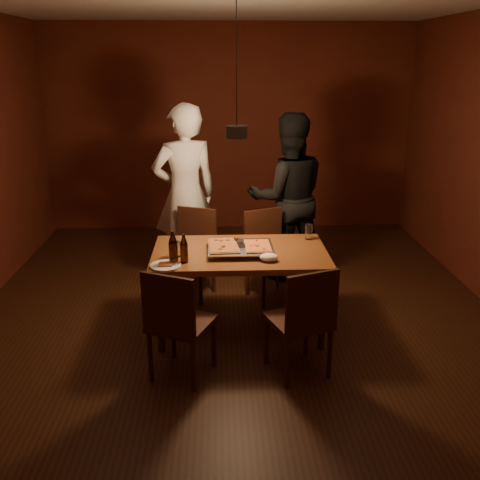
{
  "coord_description": "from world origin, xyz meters",
  "views": [
    {
      "loc": [
        -0.15,
        -4.47,
        2.32
      ],
      "look_at": [
        0.02,
        -0.14,
        0.85
      ],
      "focal_mm": 40.0,
      "sensor_mm": 36.0,
      "label": 1
    }
  ],
  "objects_px": {
    "chair_near_left": "(176,316)",
    "beer_bottle_a": "(173,247)",
    "chair_far_left": "(193,244)",
    "chair_near_right": "(304,313)",
    "pendant_lamp": "(237,130)",
    "beer_bottle_b": "(184,248)",
    "plate_slice": "(166,266)",
    "diner_white": "(185,195)",
    "dining_table": "(240,259)",
    "pizza_tray": "(240,249)",
    "chair_far_right": "(268,246)",
    "diner_dark": "(288,198)"
  },
  "relations": [
    {
      "from": "dining_table",
      "to": "plate_slice",
      "type": "relative_size",
      "value": 6.04
    },
    {
      "from": "diner_white",
      "to": "chair_far_left",
      "type": "bearing_deg",
      "value": 83.62
    },
    {
      "from": "pizza_tray",
      "to": "pendant_lamp",
      "type": "relative_size",
      "value": 0.5
    },
    {
      "from": "chair_far_right",
      "to": "pizza_tray",
      "type": "relative_size",
      "value": 1.0
    },
    {
      "from": "chair_far_left",
      "to": "beer_bottle_a",
      "type": "bearing_deg",
      "value": 105.08
    },
    {
      "from": "chair_far_right",
      "to": "pendant_lamp",
      "type": "bearing_deg",
      "value": 37.0
    },
    {
      "from": "dining_table",
      "to": "pendant_lamp",
      "type": "height_order",
      "value": "pendant_lamp"
    },
    {
      "from": "chair_near_left",
      "to": "pizza_tray",
      "type": "bearing_deg",
      "value": 80.79
    },
    {
      "from": "chair_near_left",
      "to": "plate_slice",
      "type": "relative_size",
      "value": 2.24
    },
    {
      "from": "chair_far_right",
      "to": "diner_dark",
      "type": "bearing_deg",
      "value": -139.81
    },
    {
      "from": "diner_dark",
      "to": "plate_slice",
      "type": "bearing_deg",
      "value": 48.22
    },
    {
      "from": "dining_table",
      "to": "chair_far_left",
      "type": "xyz_separation_m",
      "value": [
        -0.44,
        0.81,
        -0.14
      ]
    },
    {
      "from": "chair_near_left",
      "to": "beer_bottle_a",
      "type": "height_order",
      "value": "beer_bottle_a"
    },
    {
      "from": "chair_near_left",
      "to": "beer_bottle_a",
      "type": "relative_size",
      "value": 2.03
    },
    {
      "from": "chair_far_right",
      "to": "plate_slice",
      "type": "xyz_separation_m",
      "value": [
        -0.91,
        -1.07,
        0.22
      ]
    },
    {
      "from": "pendant_lamp",
      "to": "chair_near_right",
      "type": "bearing_deg",
      "value": -62.98
    },
    {
      "from": "dining_table",
      "to": "diner_dark",
      "type": "bearing_deg",
      "value": 65.57
    },
    {
      "from": "dining_table",
      "to": "chair_near_right",
      "type": "distance_m",
      "value": 0.91
    },
    {
      "from": "chair_near_left",
      "to": "diner_dark",
      "type": "height_order",
      "value": "diner_dark"
    },
    {
      "from": "beer_bottle_b",
      "to": "chair_far_right",
      "type": "bearing_deg",
      "value": 51.73
    },
    {
      "from": "plate_slice",
      "to": "diner_dark",
      "type": "distance_m",
      "value": 1.99
    },
    {
      "from": "dining_table",
      "to": "chair_far_right",
      "type": "relative_size",
      "value": 2.72
    },
    {
      "from": "chair_far_left",
      "to": "pizza_tray",
      "type": "xyz_separation_m",
      "value": [
        0.44,
        -0.83,
        0.24
      ]
    },
    {
      "from": "chair_far_left",
      "to": "chair_far_right",
      "type": "xyz_separation_m",
      "value": [
        0.75,
        -0.08,
        0.0
      ]
    },
    {
      "from": "pizza_tray",
      "to": "diner_white",
      "type": "distance_m",
      "value": 1.36
    },
    {
      "from": "chair_near_left",
      "to": "pizza_tray",
      "type": "distance_m",
      "value": 0.94
    },
    {
      "from": "chair_far_left",
      "to": "chair_near_right",
      "type": "bearing_deg",
      "value": 140.08
    },
    {
      "from": "chair_near_right",
      "to": "pizza_tray",
      "type": "xyz_separation_m",
      "value": [
        -0.44,
        0.75,
        0.24
      ]
    },
    {
      "from": "pizza_tray",
      "to": "diner_dark",
      "type": "relative_size",
      "value": 0.3
    },
    {
      "from": "beer_bottle_a",
      "to": "pendant_lamp",
      "type": "bearing_deg",
      "value": 37.93
    },
    {
      "from": "chair_far_left",
      "to": "chair_near_right",
      "type": "xyz_separation_m",
      "value": [
        0.89,
        -1.58,
        0.0
      ]
    },
    {
      "from": "beer_bottle_a",
      "to": "plate_slice",
      "type": "distance_m",
      "value": 0.16
    },
    {
      "from": "plate_slice",
      "to": "diner_white",
      "type": "height_order",
      "value": "diner_white"
    },
    {
      "from": "beer_bottle_b",
      "to": "pendant_lamp",
      "type": "distance_m",
      "value": 1.07
    },
    {
      "from": "chair_far_left",
      "to": "pendant_lamp",
      "type": "height_order",
      "value": "pendant_lamp"
    },
    {
      "from": "chair_near_right",
      "to": "pizza_tray",
      "type": "distance_m",
      "value": 0.91
    },
    {
      "from": "chair_far_left",
      "to": "beer_bottle_a",
      "type": "relative_size",
      "value": 1.98
    },
    {
      "from": "chair_near_right",
      "to": "diner_dark",
      "type": "relative_size",
      "value": 0.3
    },
    {
      "from": "chair_far_left",
      "to": "beer_bottle_a",
      "type": "distance_m",
      "value": 1.14
    },
    {
      "from": "plate_slice",
      "to": "diner_white",
      "type": "xyz_separation_m",
      "value": [
        0.07,
        1.56,
        0.2
      ]
    },
    {
      "from": "chair_far_right",
      "to": "pendant_lamp",
      "type": "xyz_separation_m",
      "value": [
        -0.33,
        -0.58,
        1.22
      ]
    },
    {
      "from": "chair_near_left",
      "to": "plate_slice",
      "type": "xyz_separation_m",
      "value": [
        -0.11,
        0.44,
        0.22
      ]
    },
    {
      "from": "chair_far_right",
      "to": "pizza_tray",
      "type": "distance_m",
      "value": 0.84
    },
    {
      "from": "plate_slice",
      "to": "chair_far_left",
      "type": "bearing_deg",
      "value": 81.75
    },
    {
      "from": "chair_far_right",
      "to": "beer_bottle_b",
      "type": "bearing_deg",
      "value": 28.28
    },
    {
      "from": "chair_near_right",
      "to": "diner_white",
      "type": "xyz_separation_m",
      "value": [
        -0.98,
        1.99,
        0.42
      ]
    },
    {
      "from": "chair_far_left",
      "to": "diner_white",
      "type": "xyz_separation_m",
      "value": [
        -0.09,
        0.4,
        0.42
      ]
    },
    {
      "from": "chair_near_left",
      "to": "chair_near_right",
      "type": "distance_m",
      "value": 0.95
    },
    {
      "from": "dining_table",
      "to": "beer_bottle_b",
      "type": "height_order",
      "value": "beer_bottle_b"
    },
    {
      "from": "chair_near_left",
      "to": "beer_bottle_a",
      "type": "distance_m",
      "value": 0.63
    }
  ]
}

